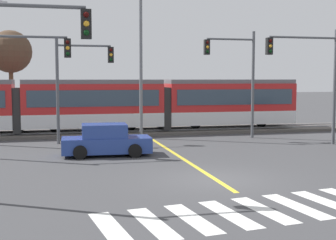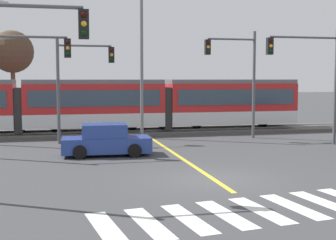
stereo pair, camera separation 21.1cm
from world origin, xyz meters
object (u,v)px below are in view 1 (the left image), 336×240
(light_rail_tram, at_px, (93,103))
(traffic_light_far_right, at_px, (238,69))
(traffic_light_mid_right, at_px, (313,69))
(traffic_light_mid_left, at_px, (12,71))
(street_lamp_centre, at_px, (144,48))
(traffic_light_far_left, at_px, (77,74))
(sedan_crossing, at_px, (106,141))
(traffic_light_near_left, at_px, (10,63))
(bare_tree_west, at_px, (10,52))

(light_rail_tram, bearing_deg, traffic_light_far_right, -26.06)
(traffic_light_mid_right, relative_size, traffic_light_mid_left, 1.06)
(traffic_light_far_right, height_order, traffic_light_mid_left, traffic_light_far_right)
(traffic_light_mid_left, xyz_separation_m, street_lamp_centre, (7.23, 5.43, 1.47))
(traffic_light_far_left, bearing_deg, sedan_crossing, -76.27)
(light_rail_tram, xyz_separation_m, traffic_light_near_left, (-3.68, -16.27, 2.09))
(light_rail_tram, height_order, traffic_light_far_right, traffic_light_far_right)
(sedan_crossing, height_order, traffic_light_mid_right, traffic_light_mid_right)
(sedan_crossing, distance_m, bare_tree_west, 15.90)
(traffic_light_near_left, distance_m, traffic_light_far_left, 12.40)
(light_rail_tram, relative_size, traffic_light_far_left, 4.68)
(traffic_light_mid_right, relative_size, street_lamp_centre, 0.65)
(traffic_light_far_right, bearing_deg, sedan_crossing, -151.41)
(traffic_light_near_left, bearing_deg, traffic_light_far_left, 78.51)
(traffic_light_near_left, height_order, street_lamp_centre, street_lamp_centre)
(traffic_light_far_left, xyz_separation_m, bare_tree_west, (-4.37, 9.43, 1.69))
(traffic_light_mid_right, xyz_separation_m, bare_tree_west, (-16.94, 13.11, 1.38))
(street_lamp_centre, bearing_deg, bare_tree_west, 136.43)
(sedan_crossing, relative_size, traffic_light_far_left, 0.71)
(light_rail_tram, xyz_separation_m, traffic_light_mid_left, (-4.34, -8.17, 1.98))
(light_rail_tram, height_order, traffic_light_mid_left, traffic_light_mid_left)
(sedan_crossing, height_order, traffic_light_far_left, traffic_light_far_left)
(traffic_light_far_right, xyz_separation_m, traffic_light_far_left, (-9.66, 0.01, -0.33))
(light_rail_tram, relative_size, sedan_crossing, 6.57)
(light_rail_tram, bearing_deg, bare_tree_west, 136.38)
(light_rail_tram, height_order, sedan_crossing, light_rail_tram)
(traffic_light_mid_left, relative_size, street_lamp_centre, 0.62)
(traffic_light_near_left, height_order, traffic_light_mid_left, traffic_light_near_left)
(sedan_crossing, distance_m, street_lamp_centre, 8.26)
(traffic_light_far_left, relative_size, bare_tree_west, 0.83)
(sedan_crossing, relative_size, street_lamp_centre, 0.44)
(sedan_crossing, xyz_separation_m, traffic_light_mid_left, (-4.27, 0.60, 3.33))
(traffic_light_far_right, xyz_separation_m, street_lamp_centre, (-5.56, 1.39, 1.26))
(traffic_light_near_left, distance_m, street_lamp_centre, 15.10)
(traffic_light_near_left, distance_m, traffic_light_mid_left, 8.12)
(light_rail_tram, relative_size, traffic_light_far_right, 4.28)
(traffic_light_near_left, xyz_separation_m, street_lamp_centre, (6.57, 13.53, 1.37))
(traffic_light_mid_right, xyz_separation_m, traffic_light_mid_left, (-15.70, -0.38, -0.19))
(traffic_light_near_left, height_order, traffic_light_far_right, traffic_light_far_right)
(light_rail_tram, distance_m, traffic_light_near_left, 16.81)
(traffic_light_far_right, bearing_deg, traffic_light_near_left, -134.98)
(sedan_crossing, distance_m, traffic_light_far_right, 10.33)
(sedan_crossing, bearing_deg, traffic_light_far_right, 28.59)
(sedan_crossing, bearing_deg, traffic_light_near_left, -115.71)
(street_lamp_centre, bearing_deg, sedan_crossing, -116.15)
(traffic_light_mid_right, bearing_deg, light_rail_tram, 145.53)
(sedan_crossing, relative_size, bare_tree_west, 0.59)
(traffic_light_far_left, distance_m, traffic_light_mid_left, 5.12)
(sedan_crossing, bearing_deg, traffic_light_mid_right, 4.90)
(street_lamp_centre, height_order, bare_tree_west, street_lamp_centre)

